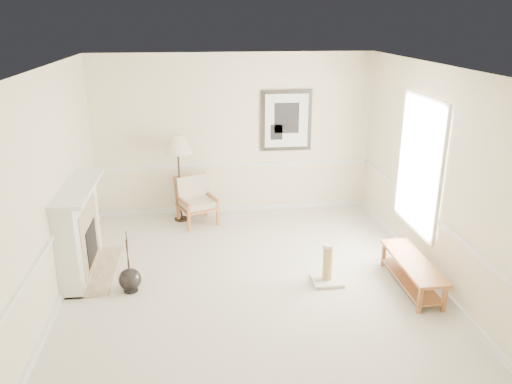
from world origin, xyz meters
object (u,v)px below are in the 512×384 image
at_px(floor_lamp, 178,147).
at_px(scratching_post, 327,270).
at_px(armchair, 195,198).
at_px(bench, 412,269).
at_px(floor_vase, 130,280).

xyz_separation_m(floor_lamp, scratching_post, (2.04, -2.51, -1.18)).
xyz_separation_m(armchair, floor_lamp, (-0.26, 0.09, 0.92)).
relative_size(bench, scratching_post, 2.40).
relative_size(floor_lamp, scratching_post, 2.69).
relative_size(floor_vase, scratching_post, 1.53).
height_order(floor_lamp, scratching_post, floor_lamp).
height_order(floor_lamp, bench, floor_lamp).
xyz_separation_m(floor_lamp, bench, (3.15, -2.76, -1.09)).
bearing_deg(armchair, bench, -64.46).
bearing_deg(scratching_post, floor_vase, 178.13).
distance_m(floor_vase, bench, 3.79).
bearing_deg(floor_vase, floor_lamp, 75.56).
bearing_deg(bench, floor_vase, 174.89).
xyz_separation_m(floor_vase, floor_lamp, (0.62, 2.42, 1.20)).
bearing_deg(floor_lamp, scratching_post, -50.82).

